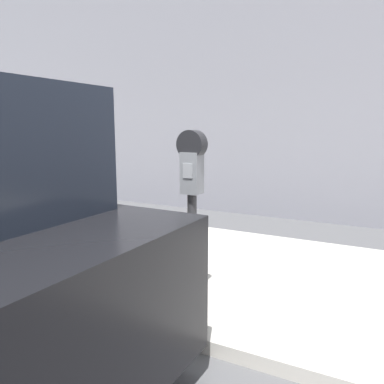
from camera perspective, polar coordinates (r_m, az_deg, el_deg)
sidewalk at (r=4.31m, az=0.82°, el=-11.21°), size 24.00×2.80×0.11m
building_facade at (r=7.17m, az=13.14°, el=24.55°), size 24.00×0.30×6.92m
parking_meter at (r=3.04m, az=-0.00°, el=0.56°), size 0.23×0.15×1.47m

